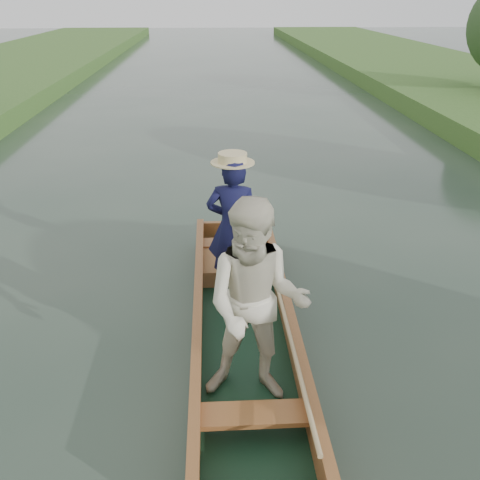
{
  "coord_description": "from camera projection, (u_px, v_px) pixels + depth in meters",
  "views": [
    {
      "loc": [
        -0.32,
        -5.15,
        3.62
      ],
      "look_at": [
        0.0,
        0.6,
        0.95
      ],
      "focal_mm": 40.0,
      "sensor_mm": 36.0,
      "label": 1
    }
  ],
  "objects": [
    {
      "name": "trees_far",
      "position": [
        304.0,
        49.0,
        11.66
      ],
      "size": [
        22.23,
        14.6,
        4.49
      ],
      "color": "#47331E",
      "rests_on": "ground"
    },
    {
      "name": "punt",
      "position": [
        245.0,
        290.0,
        5.64
      ],
      "size": [
        1.16,
        5.0,
        2.08
      ],
      "color": "#13321E",
      "rests_on": "ground"
    },
    {
      "name": "ground",
      "position": [
        243.0,
        336.0,
        6.2
      ],
      "size": [
        120.0,
        120.0,
        0.0
      ],
      "primitive_type": "plane",
      "color": "#283D30",
      "rests_on": "ground"
    }
  ]
}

